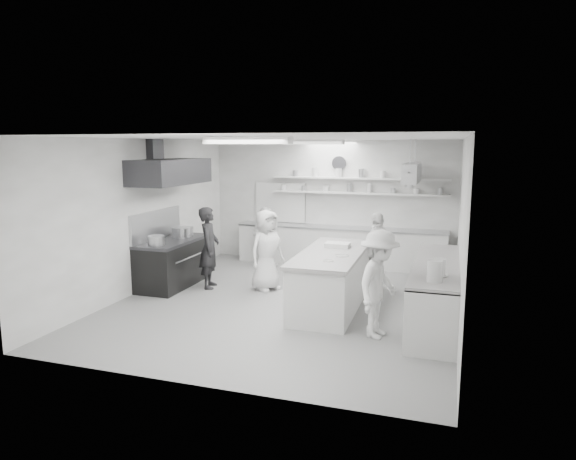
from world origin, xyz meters
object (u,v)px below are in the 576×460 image
(cook_stove, at_px, (209,248))
(prep_island, at_px, (331,281))
(right_counter, at_px, (436,293))
(back_counter, at_px, (340,247))
(cook_back, at_px, (265,236))
(stove, at_px, (173,264))

(cook_stove, bearing_deg, prep_island, -116.90)
(right_counter, bearing_deg, back_counter, 124.65)
(back_counter, distance_m, cook_back, 1.83)
(prep_island, distance_m, cook_stove, 2.72)
(right_counter, bearing_deg, cook_back, 145.27)
(stove, height_order, prep_island, prep_island)
(back_counter, height_order, right_counter, right_counter)
(right_counter, xyz_separation_m, cook_stove, (-4.45, 0.67, 0.36))
(prep_island, bearing_deg, stove, 172.15)
(stove, relative_size, right_counter, 0.55)
(prep_island, distance_m, cook_back, 3.49)
(back_counter, height_order, cook_stove, cook_stove)
(right_counter, relative_size, cook_stove, 2.00)
(cook_back, bearing_deg, prep_island, 134.71)
(stove, xyz_separation_m, prep_island, (3.45, -0.43, 0.03))
(stove, xyz_separation_m, right_counter, (5.25, -0.60, 0.02))
(cook_stove, bearing_deg, right_counter, -114.85)
(stove, xyz_separation_m, cook_stove, (0.80, 0.07, 0.38))
(right_counter, relative_size, prep_island, 1.26)
(prep_island, bearing_deg, right_counter, -6.26)
(right_counter, distance_m, cook_back, 4.95)
(back_counter, bearing_deg, cook_stove, -127.59)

